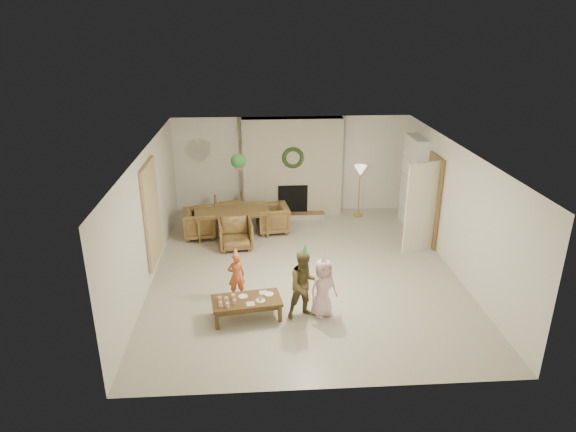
{
  "coord_description": "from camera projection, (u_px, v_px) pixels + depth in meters",
  "views": [
    {
      "loc": [
        -0.92,
        -9.07,
        4.76
      ],
      "look_at": [
        -0.3,
        0.4,
        1.05
      ],
      "focal_mm": 31.48,
      "sensor_mm": 36.0,
      "label": 1
    }
  ],
  "objects": [
    {
      "name": "bookshelf_carcass",
      "position": [
        413.0,
        182.0,
        12.12
      ],
      "size": [
        0.3,
        1.0,
        2.2
      ],
      "primitive_type": "cube",
      "color": "white",
      "rests_on": "floor"
    },
    {
      "name": "fireplace_firebox",
      "position": [
        293.0,
        199.0,
        12.95
      ],
      "size": [
        0.75,
        0.12,
        0.75
      ],
      "primitive_type": "cube",
      "color": "black",
      "rests_on": "floor"
    },
    {
      "name": "party_hat_pink",
      "position": [
        324.0,
        258.0,
        8.32
      ],
      "size": [
        0.17,
        0.17,
        0.19
      ],
      "primitive_type": "cone",
      "rotation": [
        0.0,
        0.0,
        0.29
      ],
      "color": "silver",
      "rests_on": "child_pink"
    },
    {
      "name": "wall_back",
      "position": [
        292.0,
        165.0,
        13.01
      ],
      "size": [
        7.0,
        0.0,
        7.0
      ],
      "primitive_type": "plane",
      "rotation": [
        1.57,
        0.0,
        0.0
      ],
      "color": "silver",
      "rests_on": "floor"
    },
    {
      "name": "dining_chair_far",
      "position": [
        230.0,
        210.0,
        12.53
      ],
      "size": [
        0.8,
        0.82,
        0.67
      ],
      "primitive_type": "imported",
      "rotation": [
        0.0,
        0.0,
        3.26
      ],
      "color": "brown",
      "rests_on": "floor"
    },
    {
      "name": "coffee_leg_fl",
      "position": [
        217.0,
        321.0,
        8.25
      ],
      "size": [
        0.07,
        0.07,
        0.3
      ],
      "primitive_type": "cube",
      "rotation": [
        0.0,
        0.0,
        0.15
      ],
      "color": "#50391A",
      "rests_on": "floor"
    },
    {
      "name": "child_pink",
      "position": [
        323.0,
        288.0,
        8.52
      ],
      "size": [
        0.6,
        0.52,
        1.04
      ],
      "primitive_type": "imported",
      "rotation": [
        0.0,
        0.0,
        0.46
      ],
      "color": "#F0C0C8",
      "rests_on": "floor"
    },
    {
      "name": "bookshelf_shelf_c",
      "position": [
        413.0,
        176.0,
        12.07
      ],
      "size": [
        0.3,
        0.92,
        0.03
      ],
      "primitive_type": "cube",
      "color": "white",
      "rests_on": "bookshelf_carcass"
    },
    {
      "name": "cup_e",
      "position": [
        234.0,
        302.0,
        8.34
      ],
      "size": [
        0.07,
        0.07,
        0.08
      ],
      "primitive_type": "cylinder",
      "rotation": [
        0.0,
        0.0,
        0.15
      ],
      "color": "white",
      "rests_on": "coffee_table_top"
    },
    {
      "name": "books_row_upper",
      "position": [
        414.0,
        172.0,
        11.93
      ],
      "size": [
        0.2,
        0.36,
        0.22
      ],
      "primitive_type": "cube",
      "color": "#B87D27",
      "rests_on": "bookshelf_shelf_c"
    },
    {
      "name": "napkin_left",
      "position": [
        251.0,
        304.0,
        8.36
      ],
      "size": [
        0.15,
        0.15,
        0.01
      ],
      "primitive_type": "cube",
      "rotation": [
        0.0,
        0.0,
        0.15
      ],
      "color": "#DDA3AD",
      "rests_on": "coffee_table_top"
    },
    {
      "name": "cup_f",
      "position": [
        233.0,
        296.0,
        8.5
      ],
      "size": [
        0.07,
        0.07,
        0.08
      ],
      "primitive_type": "cylinder",
      "rotation": [
        0.0,
        0.0,
        0.15
      ],
      "color": "white",
      "rests_on": "coffee_table_top"
    },
    {
      "name": "coffee_leg_bl",
      "position": [
        215.0,
        306.0,
        8.68
      ],
      "size": [
        0.07,
        0.07,
        0.3
      ],
      "primitive_type": "cube",
      "rotation": [
        0.0,
        0.0,
        0.15
      ],
      "color": "#50391A",
      "rests_on": "floor"
    },
    {
      "name": "door_leaf",
      "position": [
        421.0,
        208.0,
        10.77
      ],
      "size": [
        0.77,
        0.32,
        2.0
      ],
      "primitive_type": "cube",
      "rotation": [
        0.0,
        0.0,
        -1.22
      ],
      "color": "beige",
      "rests_on": "floor"
    },
    {
      "name": "curtain_panel",
      "position": [
        152.0,
        213.0,
        9.76
      ],
      "size": [
        0.06,
        1.2,
        2.0
      ],
      "primitive_type": "cube",
      "color": "#CAC08F",
      "rests_on": "wall_left"
    },
    {
      "name": "napkin_right",
      "position": [
        263.0,
        292.0,
        8.7
      ],
      "size": [
        0.15,
        0.15,
        0.01
      ],
      "primitive_type": "cube",
      "rotation": [
        0.0,
        0.0,
        0.15
      ],
      "color": "#DDA3AD",
      "rests_on": "coffee_table_top"
    },
    {
      "name": "plate_c",
      "position": [
        269.0,
        294.0,
        8.65
      ],
      "size": [
        0.18,
        0.18,
        0.01
      ],
      "primitive_type": "cylinder",
      "rotation": [
        0.0,
        0.0,
        0.15
      ],
      "color": "white",
      "rests_on": "coffee_table_top"
    },
    {
      "name": "party_hat_red",
      "position": [
        235.0,
        252.0,
        8.94
      ],
      "size": [
        0.13,
        0.13,
        0.17
      ],
      "primitive_type": "cone",
      "rotation": [
        0.0,
        0.0,
        -0.12
      ],
      "color": "#E5B24C",
      "rests_on": "child_red"
    },
    {
      "name": "wall_front",
      "position": [
        331.0,
        311.0,
        6.51
      ],
      "size": [
        7.0,
        0.0,
        7.0
      ],
      "primitive_type": "plane",
      "rotation": [
        -1.57,
        0.0,
        0.0
      ],
      "color": "silver",
      "rests_on": "floor"
    },
    {
      "name": "hanging_plant_cord",
      "position": [
        238.0,
        150.0,
        10.75
      ],
      "size": [
        0.01,
        0.01,
        0.7
      ],
      "primitive_type": "cylinder",
      "color": "tan",
      "rests_on": "ceiling"
    },
    {
      "name": "child_red",
      "position": [
        236.0,
        276.0,
        9.11
      ],
      "size": [
        0.36,
        0.28,
        0.88
      ],
      "primitive_type": "imported",
      "rotation": [
        0.0,
        0.0,
        3.37
      ],
      "color": "#C4562A",
      "rests_on": "floor"
    },
    {
      "name": "plate_a",
      "position": [
        243.0,
        296.0,
        8.58
      ],
      "size": [
        0.18,
        0.18,
        0.01
      ],
      "primitive_type": "cylinder",
      "rotation": [
        0.0,
        0.0,
        0.15
      ],
      "color": "white",
      "rests_on": "coffee_table_top"
    },
    {
      "name": "cup_a",
      "position": [
        221.0,
        304.0,
        8.27
      ],
      "size": [
        0.07,
        0.07,
        0.08
      ],
      "primitive_type": "cylinder",
      "rotation": [
        0.0,
        0.0,
        0.15
      ],
      "color": "white",
      "rests_on": "coffee_table_top"
    },
    {
      "name": "coffee_table_apron",
      "position": [
        247.0,
        304.0,
        8.53
      ],
      "size": [
        1.13,
        0.64,
        0.07
      ],
      "primitive_type": "cube",
      "rotation": [
        0.0,
        0.0,
        0.15
      ],
      "color": "#50391A",
      "rests_on": "floor"
    },
    {
      "name": "fireplace_hearth",
      "position": [
        293.0,
        216.0,
        12.93
      ],
      "size": [
        1.6,
        0.3,
        0.12
      ],
      "primitive_type": "cube",
      "color": "brown",
      "rests_on": "floor"
    },
    {
      "name": "bookshelf_shelf_d",
      "position": [
        414.0,
        160.0,
        11.92
      ],
      "size": [
        0.3,
        0.92,
        0.03
      ],
      "primitive_type": "cube",
      "color": "white",
      "rests_on": "bookshelf_carcass"
    },
    {
      "name": "books_row_lower",
      "position": [
        411.0,
        204.0,
        12.17
      ],
      "size": [
        0.2,
        0.4,
        0.24
      ],
      "primitive_type": "cube",
      "color": "#A81F36",
      "rests_on": "bookshelf_shelf_a"
    },
    {
      "name": "dining_table",
      "position": [
        232.0,
        222.0,
        11.85
      ],
      "size": [
        1.83,
        1.17,
        0.61
      ],
      "primitive_type": "imported",
      "rotation": [
        0.0,
        0.0,
        0.12
      ],
      "color": "brown",
      "rests_on": "floor"
    },
    {
      "name": "floor",
      "position": [
        304.0,
        271.0,
        10.21
      ],
      "size": [
        7.0,
        7.0,
        0.0
      ],
      "primitive_type": "plane",
      "color": "#B7B29E",
      "rests_on": "ground"
    },
    {
      "name": "fireplace_wreath",
      "position": [
        293.0,
        158.0,
        12.5
      ],
      "size": [
        0.54,
        0.1,
        0.54
      ],
      "primitive_type": "torus",
      "rotation": [
        1.57,
        0.0,
        0.0
      ],
      "color": "#1C3614",
      "rests_on": "fireplace_mass"
    },
    {
      "name": "floor_lamp_post",
      "position": [
        359.0,
        193.0,
        12.88
      ],
      "size": [
        0.03,
        0.03,
        1.21
      ],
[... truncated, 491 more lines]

